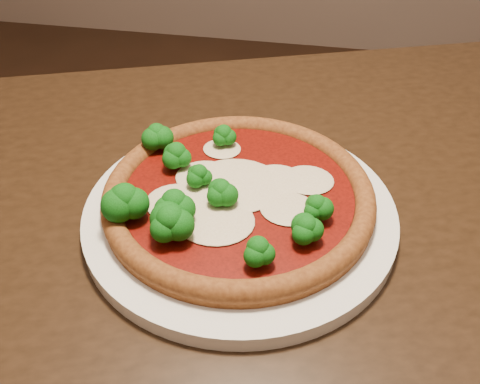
# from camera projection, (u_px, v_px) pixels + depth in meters

# --- Properties ---
(dining_table) EXTENTS (1.41, 1.14, 0.75)m
(dining_table) POSITION_uv_depth(u_px,v_px,m) (252.00, 266.00, 0.69)
(dining_table) COLOR black
(dining_table) RESTS_ON floor
(plate) EXTENTS (0.35, 0.35, 0.02)m
(plate) POSITION_uv_depth(u_px,v_px,m) (240.00, 213.00, 0.61)
(plate) COLOR silver
(plate) RESTS_ON dining_table
(pizza) EXTENTS (0.31, 0.31, 0.06)m
(pizza) POSITION_uv_depth(u_px,v_px,m) (232.00, 194.00, 0.60)
(pizza) COLOR brown
(pizza) RESTS_ON plate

